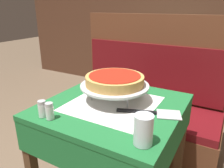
{
  "coord_description": "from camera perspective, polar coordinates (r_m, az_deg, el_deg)",
  "views": [
    {
      "loc": [
        0.53,
        -0.94,
        1.28
      ],
      "look_at": [
        -0.01,
        0.01,
        0.88
      ],
      "focal_mm": 35.0,
      "sensor_mm": 36.0,
      "label": 1
    }
  ],
  "objects": [
    {
      "name": "dining_table_front",
      "position": [
        1.25,
        0.21,
        -10.16
      ],
      "size": [
        0.72,
        0.72,
        0.78
      ],
      "color": "#1E6B33",
      "rests_on": "ground_plane"
    },
    {
      "name": "condiment_caddy",
      "position": [
        2.94,
        11.93,
        10.47
      ],
      "size": [
        0.11,
        0.11,
        0.17
      ],
      "color": "black",
      "rests_on": "dining_table_rear"
    },
    {
      "name": "dining_table_rear",
      "position": [
        2.86,
        13.07,
        7.0
      ],
      "size": [
        0.7,
        0.7,
        0.77
      ],
      "color": "#1E6B33",
      "rests_on": "ground_plane"
    },
    {
      "name": "booth_bench",
      "position": [
        2.02,
        7.95,
        -8.17
      ],
      "size": [
        1.32,
        0.54,
        1.21
      ],
      "color": "brown",
      "rests_on": "ground_plane"
    },
    {
      "name": "deep_dish_pizza",
      "position": [
        1.19,
        0.71,
        1.11
      ],
      "size": [
        0.32,
        0.32,
        0.05
      ],
      "color": "tan",
      "rests_on": "pizza_pan_stand"
    },
    {
      "name": "water_glass_near",
      "position": [
        0.85,
        8.2,
        -11.75
      ],
      "size": [
        0.08,
        0.08,
        0.12
      ],
      "color": "silver",
      "rests_on": "dining_table_front"
    },
    {
      "name": "pepper_shaker",
      "position": [
        1.07,
        -15.99,
        -6.81
      ],
      "size": [
        0.04,
        0.04,
        0.08
      ],
      "color": "silver",
      "rests_on": "dining_table_front"
    },
    {
      "name": "pizza_server",
      "position": [
        1.11,
        10.4,
        -7.42
      ],
      "size": [
        0.32,
        0.17,
        0.01
      ],
      "color": "#BCBCC1",
      "rests_on": "dining_table_front"
    },
    {
      "name": "napkin_holder",
      "position": [
        1.47,
        3.63,
        1.61
      ],
      "size": [
        0.1,
        0.05,
        0.09
      ],
      "color": "#B2B2B7",
      "rests_on": "dining_table_front"
    },
    {
      "name": "back_wall_panel",
      "position": [
        3.25,
        21.15,
        17.17
      ],
      "size": [
        6.0,
        0.04,
        2.4
      ],
      "primitive_type": "cube",
      "color": "#4C2D1E",
      "rests_on": "ground_plane"
    },
    {
      "name": "pizza_pan_stand",
      "position": [
        1.2,
        0.7,
        -0.58
      ],
      "size": [
        0.38,
        0.38,
        0.09
      ],
      "color": "#ADADB2",
      "rests_on": "dining_table_front"
    },
    {
      "name": "salt_shaker",
      "position": [
        1.1,
        -17.75,
        -6.18
      ],
      "size": [
        0.04,
        0.04,
        0.08
      ],
      "color": "silver",
      "rests_on": "dining_table_front"
    }
  ]
}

